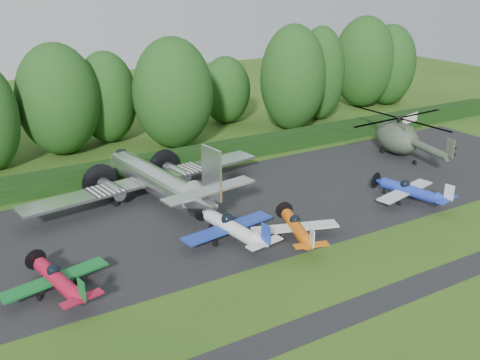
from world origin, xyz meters
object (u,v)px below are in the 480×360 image
helicopter (398,135)px  sign_board (410,119)px  light_plane_red (58,280)px  light_plane_white (232,228)px  light_plane_orange (297,228)px  transport_plane (156,180)px  light_plane_blue (410,191)px

helicopter → sign_board: helicopter is taller
light_plane_red → helicopter: bearing=26.2°
helicopter → light_plane_white: bearing=-172.1°
light_plane_red → light_plane_orange: light_plane_red is taller
transport_plane → light_plane_blue: bearing=-21.6°
light_plane_orange → helicopter: (20.70, 10.72, 1.21)m
light_plane_white → helicopter: 26.33m
light_plane_white → helicopter: (24.86, 8.62, 1.06)m
light_plane_red → sign_board: (45.96, 15.62, 0.30)m
sign_board → light_plane_blue: bearing=-122.5°
light_plane_orange → light_plane_blue: size_ratio=0.95×
light_plane_orange → light_plane_blue: light_plane_blue is taller
helicopter → sign_board: bearing=24.7°
transport_plane → light_plane_red: (-10.37, -10.27, -0.92)m
transport_plane → light_plane_orange: size_ratio=3.26×
light_plane_white → light_plane_orange: (4.16, -2.10, -0.15)m
light_plane_red → light_plane_white: light_plane_white is taller
transport_plane → light_plane_red: transport_plane is taller
light_plane_white → light_plane_blue: (16.54, -1.22, -0.09)m
sign_board → transport_plane: bearing=-157.5°
transport_plane → helicopter: 26.86m
light_plane_white → transport_plane: bearing=110.3°
transport_plane → light_plane_white: bearing=-69.6°
transport_plane → light_plane_white: transport_plane is taller
light_plane_white → sign_board: light_plane_white is taller
transport_plane → light_plane_orange: 13.27m
light_plane_red → light_plane_white: size_ratio=0.89×
sign_board → light_plane_white: bearing=-142.0°
transport_plane → light_plane_orange: transport_plane is taller
light_plane_red → helicopter: helicopter is taller
transport_plane → light_plane_red: size_ratio=3.20×
transport_plane → sign_board: (35.59, 5.34, -0.62)m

